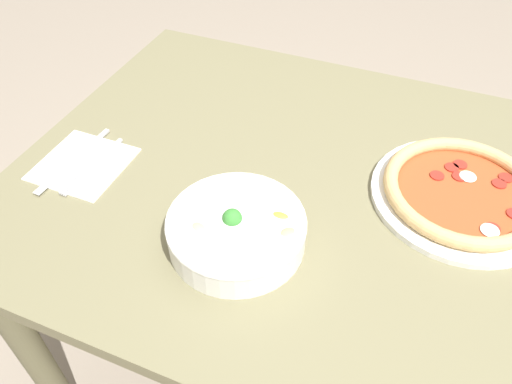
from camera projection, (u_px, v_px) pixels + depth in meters
name	position (u px, v px, depth m)	size (l,w,h in m)	color
ground_plane	(321.00, 383.00, 1.45)	(8.00, 8.00, 0.00)	gray
dining_table	(352.00, 235.00, 0.98)	(1.30, 0.87, 0.77)	#706B4C
pizza	(462.00, 192.00, 0.89)	(0.32, 0.32, 0.04)	white
bowl	(236.00, 229.00, 0.81)	(0.23, 0.23, 0.07)	white
napkin	(83.00, 164.00, 0.97)	(0.16, 0.16, 0.00)	white
fork	(94.00, 165.00, 0.96)	(0.02, 0.18, 0.00)	silver
knife	(77.00, 157.00, 0.98)	(0.02, 0.21, 0.01)	silver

